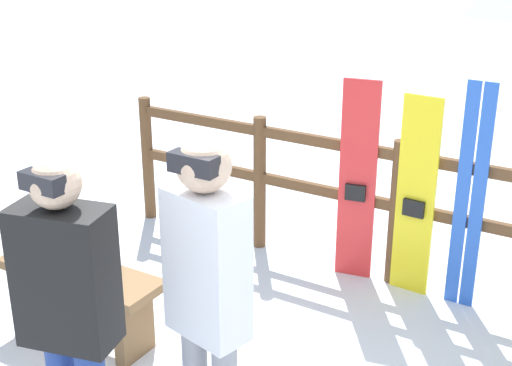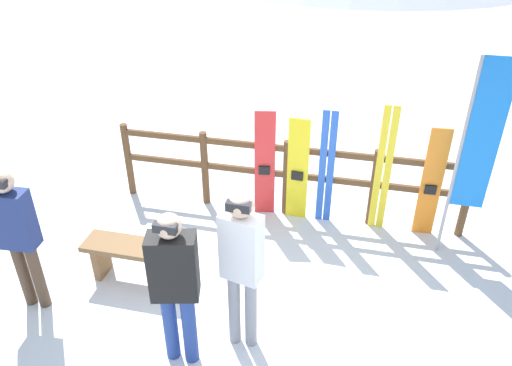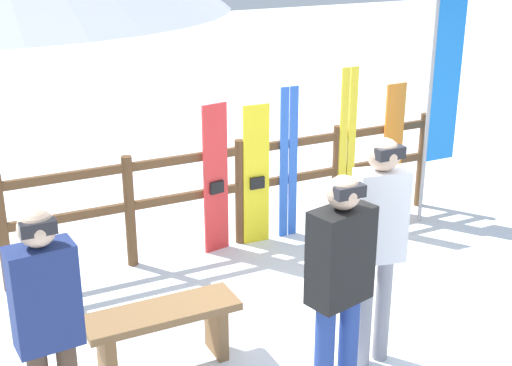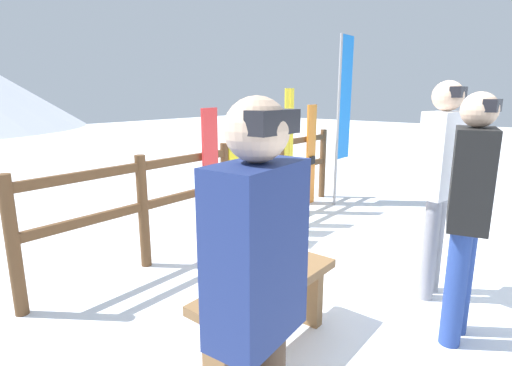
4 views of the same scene
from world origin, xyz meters
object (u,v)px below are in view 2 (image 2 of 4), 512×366
Objects in this scene: bench at (134,255)px; ski_pair_blue at (326,168)px; snowboard_yellow at (298,170)px; rental_flag at (474,146)px; snowboard_orange at (431,184)px; snowboard_red at (265,165)px; ski_pair_yellow at (383,170)px; person_navy at (17,231)px; person_black at (175,281)px; person_white at (242,259)px.

ski_pair_blue reaches higher than bench.
ski_pair_blue is at bearing 0.54° from snowboard_yellow.
snowboard_orange is at bearing 132.06° from rental_flag.
snowboard_yellow is (1.58, 1.66, 0.37)m from bench.
bench is 2.60m from ski_pair_blue.
ski_pair_blue reaches higher than snowboard_red.
snowboard_yellow is 0.97× the size of snowboard_orange.
snowboard_orange is at bearing -0.00° from snowboard_red.
snowboard_red is at bearing 179.99° from snowboard_yellow.
ski_pair_yellow is at bearing 0.00° from ski_pair_blue.
person_navy is 3.36m from snowboard_yellow.
snowboard_orange reaches higher than bench.
snowboard_orange is (1.66, 0.00, 0.02)m from snowboard_yellow.
ski_pair_yellow reaches higher than snowboard_red.
bench is at bearing -139.48° from ski_pair_blue.
ski_pair_blue is (0.37, 0.00, 0.07)m from snowboard_yellow.
snowboard_red reaches higher than snowboard_yellow.
bench is 2.06m from snowboard_red.
snowboard_red is 0.44m from snowboard_yellow.
person_navy is 3.05m from snowboard_red.
rental_flag reaches higher than person_black.
snowboard_yellow is at bearing 85.92° from person_white.
ski_pair_yellow is (1.75, 2.59, -0.11)m from person_black.
person_black is at bearing -104.76° from snowboard_yellow.
rental_flag reaches higher than person_white.
person_navy is at bearing 169.85° from person_black.
person_white is 1.02× the size of ski_pair_yellow.
rental_flag reaches higher than person_navy.
person_white is 2.35m from ski_pair_blue.
person_white is (2.30, -0.00, 0.08)m from person_navy.
ski_pair_yellow is at bearing 32.13° from bench.
snowboard_red is at bearing 84.62° from person_black.
person_navy is at bearing 179.88° from person_white.
rental_flag is (3.55, 1.33, 1.11)m from bench.
person_white is at bearing -0.12° from person_navy.
snowboard_red is (1.14, 1.66, 0.40)m from bench.
ski_pair_blue is at bearing 180.00° from ski_pair_yellow.
ski_pair_yellow is at bearing 179.67° from snowboard_orange.
snowboard_orange is (0.59, -0.00, -0.12)m from ski_pair_yellow.
person_white is 2.30m from snowboard_yellow.
snowboard_orange reaches higher than snowboard_yellow.
person_black is 3.51m from rental_flag.
person_white is 1.10× the size of ski_pair_blue.
rental_flag is at bearing 42.36° from person_white.
person_white is 2.31m from snowboard_red.
person_white is 1.17× the size of snowboard_orange.
snowboard_red is 0.81m from ski_pair_blue.
snowboard_red is 1.51m from ski_pair_yellow.
snowboard_red reaches higher than snowboard_orange.
ski_pair_yellow is 1.13m from rental_flag.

